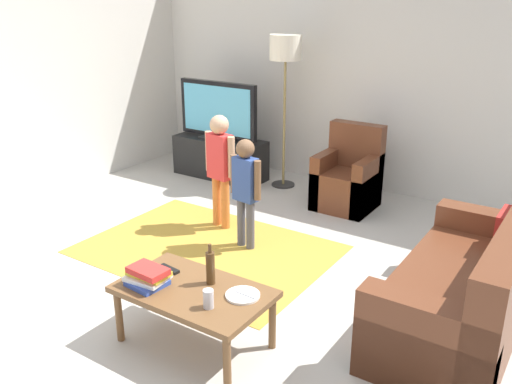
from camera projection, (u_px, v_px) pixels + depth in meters
The scene contains 16 objects.
ground at pixel (214, 291), 4.33m from camera, with size 7.80×7.80×0.00m, color #B2ADA3.
wall_back at pixel (373, 73), 6.21m from camera, with size 6.00×0.12×2.70m, color silver.
area_rug at pixel (207, 249), 5.02m from camera, with size 2.20×1.60×0.01m, color #B28C33.
tv_stand at pixel (220, 158), 6.91m from camera, with size 1.20×0.44×0.50m.
tv at pixel (218, 111), 6.68m from camera, with size 1.10×0.28×0.71m.
couch at pixel (472, 293), 3.74m from camera, with size 0.80×1.80×0.86m.
armchair at pixel (349, 180), 5.94m from camera, with size 0.60×0.60×0.90m.
floor_lamp at pixel (285, 56), 6.14m from camera, with size 0.36×0.36×1.78m.
child_near_tv at pixel (220, 161), 5.28m from camera, with size 0.38×0.18×1.14m.
child_center at pixel (246, 184), 4.87m from camera, with size 0.34×0.17×1.03m.
coffee_table at pixel (194, 295), 3.56m from camera, with size 1.00×0.60×0.42m.
book_stack at pixel (148, 276), 3.57m from camera, with size 0.30×0.25×0.13m.
bottle at pixel (210, 267), 3.57m from camera, with size 0.06×0.06×0.28m.
tv_remote at pixel (169, 269), 3.77m from camera, with size 0.17×0.05×0.02m, color black.
soda_can at pixel (208, 299), 3.31m from camera, with size 0.07×0.07×0.12m, color silver.
plate at pixel (243, 295), 3.45m from camera, with size 0.22×0.22×0.02m.
Camera 1 is at (2.37, -2.98, 2.23)m, focal length 38.34 mm.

